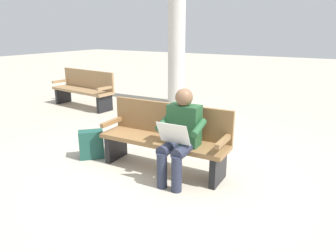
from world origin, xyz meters
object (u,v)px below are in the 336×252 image
bench_near (165,137)px  support_pillar (177,37)px  backpack (91,144)px  person_seated (180,134)px  bench_far (84,88)px

bench_near → support_pillar: support_pillar is taller
backpack → support_pillar: (0.73, -3.90, 1.48)m
backpack → bench_near: bearing=-167.3°
person_seated → bench_far: bearing=-32.1°
person_seated → bench_far: 4.59m
bench_near → person_seated: bearing=145.8°
backpack → bench_far: bench_far is taller
bench_near → backpack: bench_near is taller
bench_near → person_seated: (-0.35, 0.22, 0.17)m
person_seated → backpack: bearing=-0.7°
bench_near → person_seated: 0.45m
backpack → bench_far: (2.48, -2.33, 0.25)m
backpack → support_pillar: support_pillar is taller
bench_near → person_seated: person_seated is taller
bench_near → bench_far: size_ratio=0.99×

